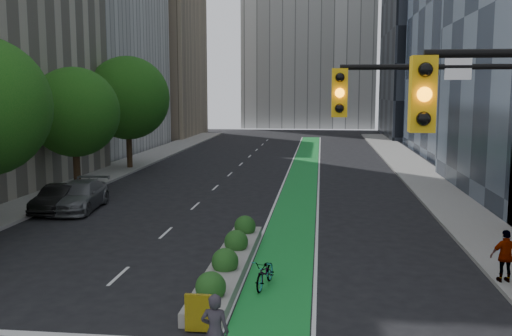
% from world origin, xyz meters
% --- Properties ---
extents(sidewalk_left, '(3.60, 90.00, 0.15)m').
position_xyz_m(sidewalk_left, '(-11.80, 25.00, 0.07)').
color(sidewalk_left, gray).
rests_on(sidewalk_left, ground).
extents(sidewalk_right, '(3.60, 90.00, 0.15)m').
position_xyz_m(sidewalk_right, '(11.80, 25.00, 0.07)').
color(sidewalk_right, gray).
rests_on(sidewalk_right, ground).
extents(bike_lane_paint, '(2.20, 70.00, 0.01)m').
position_xyz_m(bike_lane_paint, '(3.00, 30.00, 0.01)').
color(bike_lane_paint, '#198E35').
rests_on(bike_lane_paint, ground).
extents(building_tan_far, '(14.00, 16.00, 26.00)m').
position_xyz_m(building_tan_far, '(-20.00, 66.00, 13.00)').
color(building_tan_far, tan).
rests_on(building_tan_far, ground).
extents(building_dark_end, '(14.00, 18.00, 28.00)m').
position_xyz_m(building_dark_end, '(20.00, 68.00, 14.00)').
color(building_dark_end, black).
rests_on(building_dark_end, ground).
extents(tree_midfar, '(5.60, 5.60, 7.76)m').
position_xyz_m(tree_midfar, '(-11.00, 22.00, 4.95)').
color(tree_midfar, black).
rests_on(tree_midfar, ground).
extents(tree_far, '(6.60, 6.60, 9.00)m').
position_xyz_m(tree_far, '(-11.00, 32.00, 5.69)').
color(tree_far, black).
rests_on(tree_far, ground).
extents(median_planter, '(1.20, 10.26, 1.10)m').
position_xyz_m(median_planter, '(1.20, 7.04, 0.37)').
color(median_planter, gray).
rests_on(median_planter, ground).
extents(bicycle, '(0.93, 1.86, 0.94)m').
position_xyz_m(bicycle, '(2.59, 5.55, 0.47)').
color(bicycle, gray).
rests_on(bicycle, ground).
extents(cyclist, '(0.67, 0.46, 1.79)m').
position_xyz_m(cyclist, '(2.00, -0.08, 0.89)').
color(cyclist, '#332E37').
rests_on(cyclist, ground).
extents(parked_car_left_mid, '(1.56, 4.26, 1.39)m').
position_xyz_m(parked_car_left_mid, '(-9.28, 15.78, 0.70)').
color(parked_car_left_mid, black).
rests_on(parked_car_left_mid, ground).
extents(parked_car_left_far, '(2.53, 5.37, 1.51)m').
position_xyz_m(parked_car_left_far, '(-8.37, 16.30, 0.76)').
color(parked_car_left_far, '#55585A').
rests_on(parked_car_left_far, ground).
extents(pedestrian_far, '(1.04, 0.52, 1.71)m').
position_xyz_m(pedestrian_far, '(10.30, 6.47, 1.01)').
color(pedestrian_far, gray).
rests_on(pedestrian_far, sidewalk_right).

